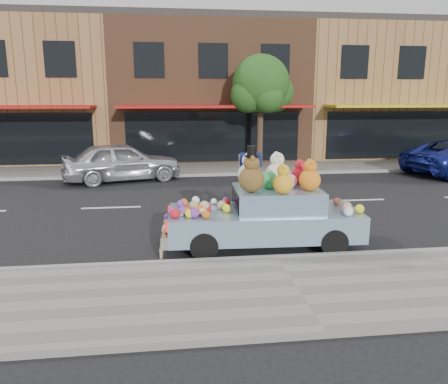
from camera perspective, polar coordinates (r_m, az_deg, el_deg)
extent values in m
plane|color=black|center=(14.00, 1.94, -1.56)|extent=(120.00, 120.00, 0.00)
cube|color=gray|center=(7.96, 9.41, -12.48)|extent=(60.00, 3.00, 0.12)
cube|color=gray|center=(20.30, -0.91, 3.04)|extent=(60.00, 3.00, 0.12)
cube|color=gray|center=(9.29, 6.80, -8.62)|extent=(60.00, 0.12, 0.13)
cube|color=gray|center=(18.83, -0.42, 2.31)|extent=(60.00, 0.12, 0.13)
cube|color=olive|center=(26.60, -24.79, 11.61)|extent=(10.00, 8.00, 7.00)
cube|color=#332D2B|center=(26.86, -25.54, 19.39)|extent=(10.00, 8.00, 0.30)
cube|color=black|center=(21.99, -20.63, 15.92)|extent=(1.40, 0.06, 1.60)
cube|color=brown|center=(25.50, -2.30, 12.73)|extent=(10.00, 8.00, 7.00)
cube|color=#332D2B|center=(25.77, -2.37, 20.87)|extent=(10.00, 8.00, 0.30)
cube|color=black|center=(21.59, -1.35, 7.20)|extent=(8.50, 0.06, 2.40)
cube|color=#B01310|center=(20.62, -1.12, 11.12)|extent=(9.00, 1.80, 0.12)
cube|color=black|center=(21.46, -9.75, 16.62)|extent=(1.40, 0.06, 1.60)
cube|color=black|center=(21.55, -1.40, 16.77)|extent=(1.40, 0.06, 1.60)
cube|color=black|center=(22.05, 6.72, 16.60)|extent=(1.40, 0.06, 1.60)
cube|color=olive|center=(28.16, 18.92, 12.07)|extent=(10.00, 8.00, 7.00)
cube|color=#332D2B|center=(28.40, 19.47, 19.43)|extent=(10.00, 8.00, 0.30)
cube|color=black|center=(24.67, 22.62, 6.91)|extent=(8.50, 0.06, 2.40)
cube|color=gold|center=(23.83, 23.97, 10.26)|extent=(9.00, 1.80, 0.12)
cube|color=black|center=(23.31, 16.71, 15.95)|extent=(1.40, 0.06, 1.60)
cube|color=black|center=(24.64, 23.34, 15.26)|extent=(1.40, 0.06, 1.60)
cylinder|color=#38281C|center=(20.41, 4.71, 7.41)|extent=(0.28, 0.28, 3.20)
sphere|color=#214915|center=(20.34, 4.83, 13.94)|extent=(2.60, 2.60, 2.60)
sphere|color=#214915|center=(20.78, 6.57, 12.77)|extent=(1.80, 1.80, 1.80)
sphere|color=#214915|center=(20.02, 3.20, 12.55)|extent=(1.60, 1.60, 1.60)
sphere|color=#214915|center=(19.79, 5.74, 12.22)|extent=(1.40, 1.40, 1.40)
sphere|color=#214915|center=(20.86, 3.64, 13.10)|extent=(1.60, 1.60, 1.60)
imported|color=silver|center=(18.05, -13.19, 3.87)|extent=(4.98, 3.09, 1.58)
cylinder|color=black|center=(9.76, 14.15, -6.41)|extent=(0.61, 0.22, 0.60)
cylinder|color=black|center=(11.17, 11.59, -3.86)|extent=(0.61, 0.22, 0.60)
cylinder|color=black|center=(9.25, -2.62, -7.08)|extent=(0.61, 0.22, 0.60)
cylinder|color=black|center=(10.74, -2.95, -4.29)|extent=(0.61, 0.22, 0.60)
cube|color=#7C9DB9|center=(10.06, 5.20, -4.01)|extent=(4.36, 1.87, 0.60)
cube|color=#7C9DB9|center=(9.97, 6.96, -0.92)|extent=(1.96, 1.57, 0.50)
cube|color=silver|center=(9.97, -7.54, -5.12)|extent=(0.23, 1.78, 0.26)
cube|color=red|center=(9.22, -7.47, -4.50)|extent=(0.07, 0.28, 0.16)
cube|color=red|center=(10.53, -7.15, -2.34)|extent=(0.07, 0.28, 0.16)
cube|color=black|center=(9.83, 1.53, -1.04)|extent=(0.09, 1.30, 0.40)
sphere|color=brown|center=(9.41, 3.60, 1.64)|extent=(0.56, 0.56, 0.56)
sphere|color=brown|center=(9.35, 3.63, 3.80)|extent=(0.35, 0.35, 0.35)
sphere|color=brown|center=(9.22, 3.77, 4.38)|extent=(0.13, 0.13, 0.13)
sphere|color=brown|center=(9.45, 3.50, 4.59)|extent=(0.13, 0.13, 0.13)
cylinder|color=black|center=(9.33, 3.64, 4.70)|extent=(0.33, 0.33, 0.02)
cylinder|color=black|center=(9.32, 3.65, 5.37)|extent=(0.21, 0.21, 0.22)
sphere|color=beige|center=(10.21, 6.92, 2.35)|extent=(0.53, 0.53, 0.53)
sphere|color=beige|center=(10.16, 6.97, 4.25)|extent=(0.33, 0.33, 0.33)
sphere|color=beige|center=(10.03, 7.14, 4.76)|extent=(0.13, 0.13, 0.13)
sphere|color=beige|center=(10.26, 6.83, 4.93)|extent=(0.13, 0.13, 0.13)
sphere|color=orange|center=(9.74, 11.14, 1.54)|extent=(0.47, 0.47, 0.47)
sphere|color=orange|center=(9.69, 11.22, 3.32)|extent=(0.29, 0.29, 0.29)
sphere|color=orange|center=(9.58, 11.43, 3.78)|extent=(0.11, 0.11, 0.11)
sphere|color=orange|center=(9.77, 11.05, 3.97)|extent=(0.11, 0.11, 0.11)
sphere|color=#B0121D|center=(10.40, 9.82, 2.08)|extent=(0.40, 0.40, 0.40)
sphere|color=#B0121D|center=(10.36, 9.88, 3.48)|extent=(0.25, 0.25, 0.25)
sphere|color=#B0121D|center=(10.26, 10.03, 3.85)|extent=(0.09, 0.09, 0.09)
sphere|color=#B0121D|center=(10.43, 9.75, 4.00)|extent=(0.09, 0.09, 0.09)
sphere|color=silver|center=(10.20, 3.22, 2.35)|extent=(0.51, 0.51, 0.51)
sphere|color=silver|center=(10.15, 3.24, 4.17)|extent=(0.32, 0.32, 0.32)
sphere|color=silver|center=(10.03, 3.36, 4.66)|extent=(0.12, 0.12, 0.12)
sphere|color=silver|center=(10.24, 3.14, 4.83)|extent=(0.12, 0.12, 0.12)
sphere|color=orange|center=(9.35, 7.71, 1.09)|extent=(0.44, 0.44, 0.44)
sphere|color=orange|center=(9.30, 7.76, 2.79)|extent=(0.27, 0.27, 0.27)
sphere|color=orange|center=(9.19, 7.93, 3.23)|extent=(0.10, 0.10, 0.10)
sphere|color=orange|center=(9.37, 7.63, 3.41)|extent=(0.10, 0.10, 0.10)
sphere|color=green|center=(9.84, 5.89, 1.49)|extent=(0.40, 0.40, 0.40)
sphere|color=pink|center=(10.00, 8.65, 1.41)|extent=(0.32, 0.32, 0.32)
sphere|color=#BF5B11|center=(9.46, -3.63, -2.51)|extent=(0.21, 0.21, 0.21)
sphere|color=white|center=(10.44, -1.34, -1.23)|extent=(0.14, 0.14, 0.14)
sphere|color=red|center=(9.58, -4.87, -2.39)|extent=(0.19, 0.19, 0.19)
sphere|color=pink|center=(9.66, -5.54, -2.46)|extent=(0.13, 0.13, 0.13)
sphere|color=pink|center=(9.71, -5.02, -2.31)|extent=(0.15, 0.15, 0.15)
sphere|color=#BF5B11|center=(9.43, -4.70, -2.64)|extent=(0.19, 0.19, 0.19)
sphere|color=yellow|center=(9.70, 0.35, -2.15)|extent=(0.19, 0.19, 0.19)
sphere|color=#958752|center=(9.95, -3.94, -1.73)|extent=(0.21, 0.21, 0.21)
sphere|color=yellow|center=(9.30, -4.58, -2.86)|extent=(0.18, 0.18, 0.18)
sphere|color=red|center=(9.85, -2.04, -2.12)|extent=(0.13, 0.13, 0.13)
sphere|color=red|center=(9.30, -6.44, -2.81)|extent=(0.21, 0.21, 0.21)
sphere|color=white|center=(10.48, -3.72, -1.07)|extent=(0.19, 0.19, 0.19)
sphere|color=#BF5B11|center=(9.53, -3.13, -2.37)|extent=(0.21, 0.21, 0.21)
sphere|color=yellow|center=(9.75, -3.04, -2.20)|extent=(0.16, 0.16, 0.16)
sphere|color=red|center=(10.15, 0.32, -1.47)|extent=(0.20, 0.20, 0.20)
sphere|color=#6E2F8F|center=(9.44, -6.68, -2.60)|extent=(0.21, 0.21, 0.21)
sphere|color=#6E2F8F|center=(9.48, -5.39, -2.52)|extent=(0.20, 0.20, 0.20)
sphere|color=#6E2F8F|center=(10.47, 0.23, -1.11)|extent=(0.17, 0.17, 0.17)
sphere|color=#958752|center=(9.94, -0.29, -1.73)|extent=(0.21, 0.21, 0.21)
sphere|color=#6E2F8F|center=(9.29, -3.89, -2.76)|extent=(0.22, 0.22, 0.22)
sphere|color=#6E2F8F|center=(10.15, -5.67, -1.57)|extent=(0.18, 0.18, 0.18)
sphere|color=yellow|center=(9.85, -2.93, -2.03)|extent=(0.16, 0.16, 0.16)
sphere|color=white|center=(9.45, -2.81, -2.64)|extent=(0.17, 0.17, 0.17)
sphere|color=#BF5B11|center=(10.26, -5.26, -1.39)|extent=(0.19, 0.19, 0.19)
sphere|color=#BF5B11|center=(9.24, -2.38, -2.94)|extent=(0.18, 0.18, 0.18)
sphere|color=white|center=(9.47, -5.47, -2.65)|extent=(0.16, 0.16, 0.16)
sphere|color=#D8A88C|center=(9.85, -2.56, -1.78)|extent=(0.22, 0.22, 0.22)
sphere|color=white|center=(9.48, -7.70, -4.81)|extent=(0.14, 0.14, 0.14)
sphere|color=pink|center=(9.53, -7.68, -4.71)|extent=(0.13, 0.13, 0.13)
sphere|color=#6E2F8F|center=(10.38, -7.45, -3.22)|extent=(0.15, 0.15, 0.15)
sphere|color=#958752|center=(9.58, -7.67, -4.59)|extent=(0.14, 0.14, 0.14)
sphere|color=white|center=(9.49, -7.69, -4.80)|extent=(0.13, 0.13, 0.13)
sphere|color=#958752|center=(10.04, -7.54, -3.86)|extent=(0.12, 0.12, 0.12)
sphere|color=#958752|center=(9.39, -7.72, -4.96)|extent=(0.14, 0.14, 0.14)
sphere|color=#612C1B|center=(10.70, 14.54, -1.19)|extent=(0.18, 0.18, 0.18)
sphere|color=pink|center=(10.01, 15.58, -2.14)|extent=(0.20, 0.20, 0.20)
sphere|color=#958752|center=(10.18, 15.75, -1.84)|extent=(0.22, 0.22, 0.22)
sphere|color=yellow|center=(10.07, 17.28, -2.13)|extent=(0.21, 0.21, 0.21)
sphere|color=white|center=(9.77, 15.91, -2.46)|extent=(0.22, 0.22, 0.22)
sphere|color=#958752|center=(10.30, 15.47, -1.78)|extent=(0.18, 0.18, 0.18)
cylinder|color=#997A54|center=(9.25, -8.23, -8.11)|extent=(0.06, 0.06, 0.17)
sphere|color=#997A54|center=(9.21, -8.25, -7.55)|extent=(0.07, 0.07, 0.07)
cylinder|color=#997A54|center=(9.37, -8.19, -7.83)|extent=(0.06, 0.06, 0.17)
sphere|color=#997A54|center=(9.34, -8.21, -7.28)|extent=(0.07, 0.07, 0.07)
cylinder|color=#997A54|center=(9.49, -8.14, -7.55)|extent=(0.06, 0.06, 0.17)
sphere|color=#997A54|center=(9.46, -8.16, -7.01)|extent=(0.07, 0.07, 0.07)
cylinder|color=#997A54|center=(9.62, -8.10, -7.29)|extent=(0.06, 0.06, 0.17)
sphere|color=#997A54|center=(9.58, -8.12, -6.75)|extent=(0.07, 0.07, 0.07)
cylinder|color=#997A54|center=(9.74, -8.06, -7.03)|extent=(0.06, 0.06, 0.17)
sphere|color=#997A54|center=(9.71, -8.08, -6.50)|extent=(0.07, 0.07, 0.07)
cylinder|color=#997A54|center=(9.86, -8.02, -6.77)|extent=(0.06, 0.06, 0.17)
sphere|color=#997A54|center=(9.83, -8.03, -6.25)|extent=(0.07, 0.07, 0.07)
cylinder|color=#997A54|center=(9.98, -7.98, -6.52)|extent=(0.06, 0.06, 0.17)
sphere|color=#997A54|center=(9.95, -7.99, -6.01)|extent=(0.07, 0.07, 0.07)
cylinder|color=#997A54|center=(10.11, -7.94, -6.28)|extent=(0.06, 0.06, 0.17)
sphere|color=#997A54|center=(10.08, -7.96, -5.77)|extent=(0.07, 0.07, 0.07)
cylinder|color=#997A54|center=(10.23, -7.90, -6.05)|extent=(0.06, 0.06, 0.17)
sphere|color=#997A54|center=(10.20, -7.92, -5.54)|extent=(0.07, 0.07, 0.07)
cylinder|color=#997A54|center=(10.36, -7.86, -5.82)|extent=(0.06, 0.06, 0.17)
sphere|color=#997A54|center=(10.33, -7.88, -5.32)|extent=(0.07, 0.07, 0.07)
cylinder|color=#997A54|center=(10.48, -7.83, -5.59)|extent=(0.06, 0.06, 0.17)
sphere|color=#997A54|center=(10.45, -7.84, -5.10)|extent=(0.07, 0.07, 0.07)
cylinder|color=#997A54|center=(10.60, -7.79, -5.37)|extent=(0.06, 0.06, 0.17)
sphere|color=#997A54|center=(10.58, -7.81, -4.88)|extent=(0.07, 0.07, 0.07)
cylinder|color=#997A54|center=(10.73, -7.76, -5.16)|extent=(0.06, 0.06, 0.17)
sphere|color=#997A54|center=(10.70, -7.77, -4.68)|extent=(0.07, 0.07, 0.07)
cylinder|color=#997A54|center=(10.85, -7.73, -4.95)|extent=(0.06, 0.06, 0.17)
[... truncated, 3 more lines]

